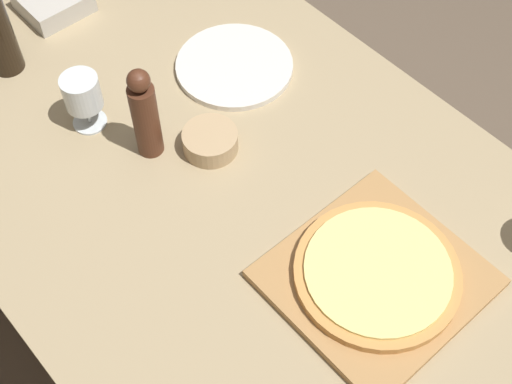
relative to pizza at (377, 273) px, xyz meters
name	(u,v)px	position (x,y,z in m)	size (l,w,h in m)	color
ground_plane	(236,333)	(-0.05, 0.35, -0.77)	(12.00, 12.00, 0.00)	brown
dining_table	(229,200)	(-0.05, 0.35, -0.11)	(0.95, 1.67, 0.74)	#9E8966
cutting_board	(376,278)	(0.00, 0.00, -0.02)	(0.34, 0.32, 0.02)	#A87A47
pizza	(377,273)	(0.00, 0.00, 0.00)	(0.29, 0.29, 0.02)	#C68947
pepper_mill	(145,115)	(-0.12, 0.50, 0.07)	(0.05, 0.05, 0.22)	#4C2819
wine_glass	(82,94)	(-0.17, 0.64, 0.06)	(0.08, 0.08, 0.13)	silver
small_bowl	(210,141)	(-0.03, 0.43, -0.01)	(0.11, 0.11, 0.04)	tan
dinner_plate	(234,66)	(0.15, 0.57, -0.02)	(0.26, 0.26, 0.01)	silver
food_container	(53,1)	(-0.04, 0.99, -0.01)	(0.15, 0.14, 0.05)	#BCB7AD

